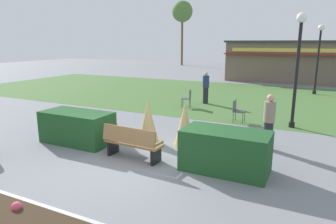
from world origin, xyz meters
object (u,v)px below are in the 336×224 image
lamppost_mid (298,57)px  person_standing (206,87)px  person_strolling (269,122)px  parked_car_west_slot (246,65)px  cafe_chair_west (188,97)px  parked_car_center_slot (294,66)px  food_kiosk (297,61)px  lamppost_far (319,51)px  park_bench (132,143)px  cafe_chair_east (237,109)px  tree_left_bg (182,12)px

lamppost_mid → person_standing: (-4.51, 2.91, -1.78)m
person_strolling → parked_car_west_slot: person_strolling is taller
lamppost_mid → cafe_chair_west: lamppost_mid is taller
lamppost_mid → parked_car_center_slot: 23.61m
food_kiosk → lamppost_far: bearing=-75.7°
lamppost_mid → parked_car_west_slot: (-6.84, 23.47, -2.00)m
park_bench → parked_car_center_slot: (1.92, 28.91, 0.16)m
park_bench → parked_car_center_slot: size_ratio=0.40×
park_bench → lamppost_far: lamppost_far is taller
cafe_chair_east → tree_left_bg: 31.61m
lamppost_far → person_strolling: bearing=-95.1°
park_bench → lamppost_far: bearing=73.3°
food_kiosk → parked_car_west_slot: bearing=124.3°
tree_left_bg → lamppost_mid: bearing=-58.5°
lamppost_mid → cafe_chair_west: (-4.96, 1.60, -2.11)m
food_kiosk → parked_car_west_slot: size_ratio=2.64×
lamppost_far → cafe_chair_east: size_ratio=4.72×
lamppost_mid → person_strolling: (-0.46, -2.92, -1.78)m
lamppost_mid → person_standing: bearing=147.1°
park_bench → parked_car_center_slot: bearing=86.2°
parked_car_center_slot → tree_left_bg: size_ratio=0.50×
person_standing → parked_car_center_slot: 20.73m
park_bench → lamppost_far: size_ratio=0.41×
cafe_chair_west → tree_left_bg: (-11.63, 25.54, 6.57)m
cafe_chair_west → cafe_chair_east: (2.88, -1.76, 0.00)m
lamppost_mid → cafe_chair_east: lamppost_mid is taller
parked_car_center_slot → cafe_chair_west: bearing=-98.3°
person_strolling → parked_car_west_slot: size_ratio=0.40×
lamppost_far → person_standing: bearing=-130.9°
parked_car_center_slot → lamppost_far: bearing=-80.9°
person_strolling → parked_car_center_slot: size_ratio=0.39×
person_standing → cafe_chair_east: bearing=-48.5°
park_bench → cafe_chair_west: bearing=100.3°
park_bench → cafe_chair_west: (-1.29, 7.05, 0.05)m
person_strolling → tree_left_bg: tree_left_bg is taller
lamppost_mid → cafe_chair_east: 2.97m
park_bench → tree_left_bg: tree_left_bg is taller
lamppost_mid → park_bench: bearing=-124.0°
park_bench → person_strolling: bearing=38.2°
lamppost_mid → tree_left_bg: (-16.60, 27.14, 4.45)m
lamppost_mid → food_kiosk: size_ratio=0.38×
park_bench → parked_car_west_slot: 29.09m
cafe_chair_west → parked_car_center_slot: (3.20, 21.86, 0.12)m
tree_left_bg → cafe_chair_west: bearing=-65.5°
parked_car_west_slot → person_strolling: bearing=-76.4°
park_bench → tree_left_bg: size_ratio=0.20×
cafe_chair_west → parked_car_west_slot: size_ratio=0.21×
cafe_chair_east → tree_left_bg: tree_left_bg is taller
cafe_chair_west → tree_left_bg: bearing=114.5°
cafe_chair_west → park_bench: bearing=-79.7°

